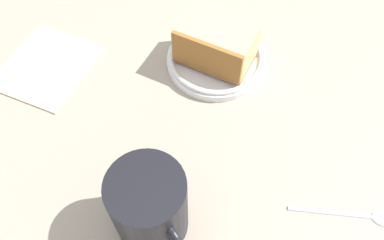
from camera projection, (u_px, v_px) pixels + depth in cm
name	position (u px, v px, depth cm)	size (l,w,h in cm)	color
ground_plane	(209.00, 145.00, 50.24)	(112.08, 112.08, 3.10)	tan
small_plate	(216.00, 59.00, 54.99)	(13.67, 13.67, 1.79)	white
cake_slice	(216.00, 44.00, 52.24)	(6.97, 9.98, 5.79)	#9E662D
tea_mug	(150.00, 207.00, 38.91)	(7.62, 9.60, 9.80)	black
teaspoon	(368.00, 216.00, 43.23)	(4.95, 11.81, 0.80)	silver
folded_napkin	(47.00, 65.00, 55.12)	(12.75, 11.21, 0.60)	beige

